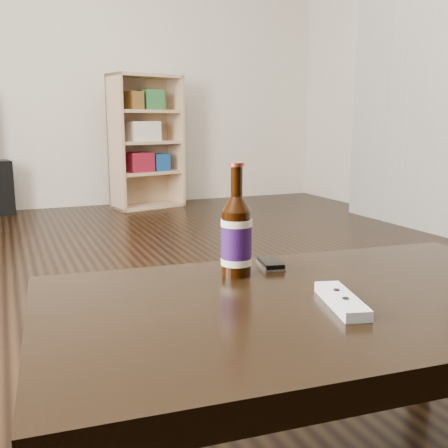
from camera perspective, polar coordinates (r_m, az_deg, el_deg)
name	(u,v)px	position (r m, az deg, el deg)	size (l,w,h in m)	color
floor	(149,328)	(2.00, -8.16, -11.19)	(5.00, 6.00, 0.01)	black
wall_back	(53,49)	(4.87, -18.15, 17.65)	(5.00, 0.02, 2.70)	beige
chimney_breast	(427,34)	(4.15, 21.24, 18.69)	(0.30, 1.20, 2.70)	silver
bookshelf	(145,140)	(4.68, -8.65, 9.07)	(0.67, 0.43, 1.14)	#A18059
coffee_table	(317,322)	(1.08, 10.14, -10.50)	(1.14, 0.72, 0.41)	black
beer_bottle	(236,236)	(1.16, 1.36, -1.36)	(0.08, 0.08, 0.25)	black
phone	(271,264)	(1.25, 5.10, -4.34)	(0.07, 0.10, 0.02)	silver
remote	(342,300)	(1.02, 12.68, -8.12)	(0.10, 0.19, 0.02)	silver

